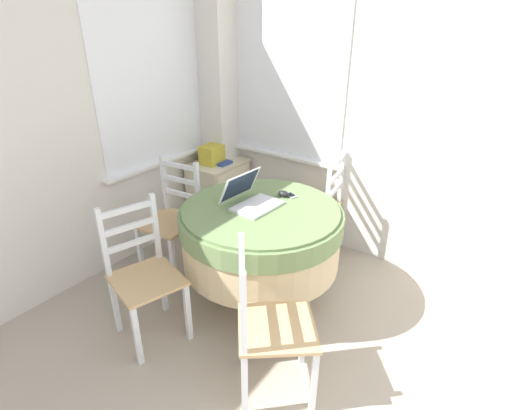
# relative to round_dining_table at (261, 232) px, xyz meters

# --- Properties ---
(corner_room_shell) EXTENTS (4.60, 5.09, 2.55)m
(corner_room_shell) POSITION_rel_round_dining_table_xyz_m (0.12, 0.14, 0.71)
(corner_room_shell) COLOR silver
(corner_room_shell) RESTS_ON ground_plane
(round_dining_table) EXTENTS (1.15, 1.15, 0.76)m
(round_dining_table) POSITION_rel_round_dining_table_xyz_m (0.00, 0.00, 0.00)
(round_dining_table) COLOR #4C3D2D
(round_dining_table) RESTS_ON ground_plane
(laptop) EXTENTS (0.36, 0.35, 0.22)m
(laptop) POSITION_rel_round_dining_table_xyz_m (-0.00, 0.08, 0.24)
(laptop) COLOR silver
(laptop) RESTS_ON round_dining_table
(computer_mouse) EXTENTS (0.06, 0.09, 0.05)m
(computer_mouse) POSITION_rel_round_dining_table_xyz_m (0.25, -0.02, 0.21)
(computer_mouse) COLOR black
(computer_mouse) RESTS_ON round_dining_table
(cell_phone) EXTENTS (0.09, 0.12, 0.01)m
(cell_phone) POSITION_rel_round_dining_table_xyz_m (0.30, -0.06, 0.19)
(cell_phone) COLOR #B2B7BC
(cell_phone) RESTS_ON round_dining_table
(dining_chair_near_back_window) EXTENTS (0.46, 0.44, 0.93)m
(dining_chair_near_back_window) POSITION_rel_round_dining_table_xyz_m (-0.09, 0.82, -0.12)
(dining_chair_near_back_window) COLOR tan
(dining_chair_near_back_window) RESTS_ON ground_plane
(dining_chair_near_right_window) EXTENTS (0.45, 0.46, 0.93)m
(dining_chair_near_right_window) POSITION_rel_round_dining_table_xyz_m (0.84, -0.02, -0.12)
(dining_chair_near_right_window) COLOR tan
(dining_chair_near_right_window) RESTS_ON ground_plane
(dining_chair_camera_near) EXTENTS (0.57, 0.57, 0.93)m
(dining_chair_camera_near) POSITION_rel_round_dining_table_xyz_m (-0.65, -0.51, -0.12)
(dining_chair_camera_near) COLOR tan
(dining_chair_camera_near) RESTS_ON ground_plane
(dining_chair_left_flank) EXTENTS (0.50, 0.51, 0.93)m
(dining_chair_left_flank) POSITION_rel_round_dining_table_xyz_m (-0.74, 0.40, -0.12)
(dining_chair_left_flank) COLOR tan
(dining_chair_left_flank) RESTS_ON ground_plane
(corner_cabinet) EXTENTS (0.56, 0.42, 0.66)m
(corner_cabinet) POSITION_rel_round_dining_table_xyz_m (0.75, 1.05, -0.24)
(corner_cabinet) COLOR beige
(corner_cabinet) RESTS_ON ground_plane
(storage_box) EXTENTS (0.20, 0.17, 0.18)m
(storage_box) POSITION_rel_round_dining_table_xyz_m (0.69, 1.07, 0.18)
(storage_box) COLOR gold
(storage_box) RESTS_ON corner_cabinet
(book_on_cabinet) EXTENTS (0.15, 0.23, 0.02)m
(book_on_cabinet) POSITION_rel_round_dining_table_xyz_m (0.73, 1.02, 0.11)
(book_on_cabinet) COLOR #33478C
(book_on_cabinet) RESTS_ON corner_cabinet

